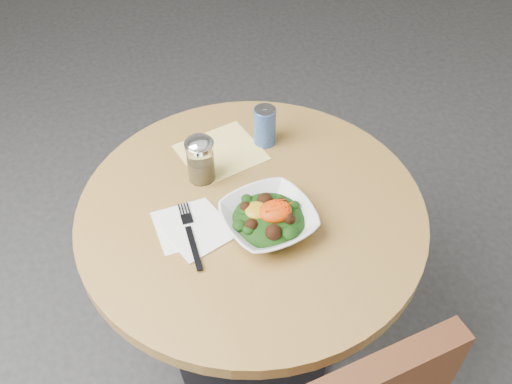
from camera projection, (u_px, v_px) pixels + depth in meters
The scene contains 8 objects.
ground at pixel (253, 351), 2.00m from camera, with size 6.00×6.00×0.00m, color #29292C.
table at pixel (252, 255), 1.61m from camera, with size 0.90×0.90×0.75m.
cloth_napkin at pixel (221, 152), 1.61m from camera, with size 0.21×0.20×0.00m, color yellow.
paper_napkins at pixel (192, 228), 1.41m from camera, with size 0.20×0.20×0.00m.
salad_bowl at pixel (268, 219), 1.40m from camera, with size 0.26×0.26×0.08m.
fork at pixel (190, 233), 1.40m from camera, with size 0.03×0.22×0.00m.
spice_shaker at pixel (200, 159), 1.49m from camera, with size 0.08×0.08×0.14m.
beverage_can at pixel (265, 126), 1.60m from camera, with size 0.06×0.06×0.12m.
Camera 1 is at (-0.29, -0.95, 1.83)m, focal length 40.00 mm.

